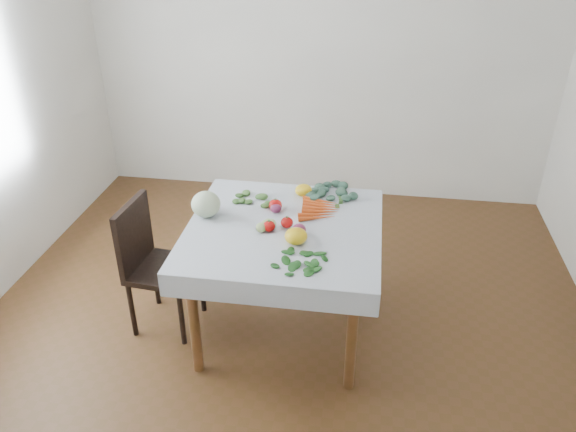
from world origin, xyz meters
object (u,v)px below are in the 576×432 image
(heirloom_back, at_px, (304,190))
(carrot_bunch, at_px, (320,209))
(chair, at_px, (151,258))
(cabbage, at_px, (206,204))
(table, at_px, (284,242))

(heirloom_back, distance_m, carrot_bunch, 0.23)
(chair, relative_size, heirloom_back, 7.87)
(chair, distance_m, heirloom_back, 1.04)
(cabbage, distance_m, heirloom_back, 0.65)
(heirloom_back, bearing_deg, carrot_bunch, -56.78)
(chair, height_order, cabbage, cabbage)
(table, height_order, chair, chair)
(chair, xyz_separation_m, cabbage, (0.34, 0.11, 0.34))
(table, relative_size, cabbage, 5.74)
(cabbage, xyz_separation_m, heirloom_back, (0.54, 0.35, -0.04))
(chair, xyz_separation_m, carrot_bunch, (1.01, 0.27, 0.28))
(chair, distance_m, carrot_bunch, 1.08)
(cabbage, distance_m, carrot_bunch, 0.69)
(cabbage, bearing_deg, table, -7.31)
(table, distance_m, carrot_bunch, 0.31)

